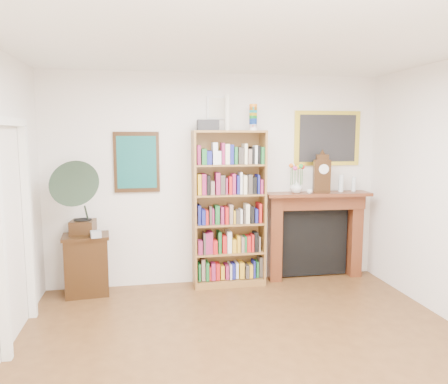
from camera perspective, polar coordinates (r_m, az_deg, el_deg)
name	(u,v)px	position (r m, az deg, el deg)	size (l,w,h in m)	color
room	(269,213)	(3.44, 5.88, -2.73)	(4.51, 5.01, 2.81)	#4F3018
door_casing	(14,212)	(4.68, -25.74, -2.40)	(0.08, 1.02, 2.17)	white
teal_poster	(137,162)	(5.74, -11.33, 3.84)	(0.58, 0.04, 0.78)	black
small_picture	(217,108)	(5.82, -0.93, 10.93)	(0.26, 0.04, 0.30)	white
gilt_painting	(327,138)	(6.25, 13.34, 6.83)	(0.95, 0.04, 0.75)	gold
bookshelf	(229,200)	(5.73, 0.65, -1.04)	(0.95, 0.33, 2.37)	brown
side_cabinet	(87,265)	(5.81, -17.48, -9.05)	(0.56, 0.41, 0.77)	black
fireplace	(315,227)	(6.24, 11.81, -4.50)	(1.46, 0.42, 1.22)	#542413
gramophone	(80,194)	(5.53, -18.34, -0.24)	(0.64, 0.77, 0.94)	black
cd_stack	(96,234)	(5.53, -16.40, -5.31)	(0.12, 0.12, 0.08)	silver
mantel_clock	(322,174)	(6.09, 12.66, 2.28)	(0.24, 0.17, 0.52)	black
flower_vase	(296,187)	(5.98, 9.43, 0.69)	(0.16, 0.16, 0.17)	silver
teacup	(310,191)	(5.96, 11.11, 0.08)	(0.08, 0.08, 0.06)	silver
bottle_left	(341,183)	(6.25, 15.03, 1.14)	(0.07, 0.07, 0.24)	silver
bottle_right	(354,184)	(6.33, 16.59, 0.99)	(0.06, 0.06, 0.20)	silver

